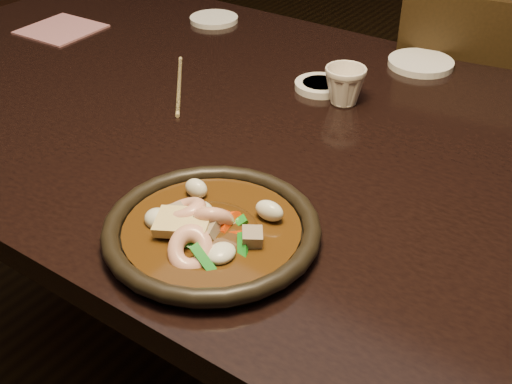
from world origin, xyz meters
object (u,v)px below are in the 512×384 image
Objects in this scene: chair at (480,156)px; tea_cup at (345,84)px; plate at (212,230)px; table at (242,152)px.

tea_cup is (-0.14, -0.44, 0.31)m from chair.
chair is 0.92m from plate.
table is 0.21m from tea_cup.
table is at bearing -132.82° from tea_cup.
plate is (0.17, -0.29, 0.09)m from table.
chair reaches higher than tea_cup.
chair is 0.56m from tea_cup.
tea_cup is at bearing 96.51° from plate.
chair is 3.22× the size of plate.
plate is 0.43m from tea_cup.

